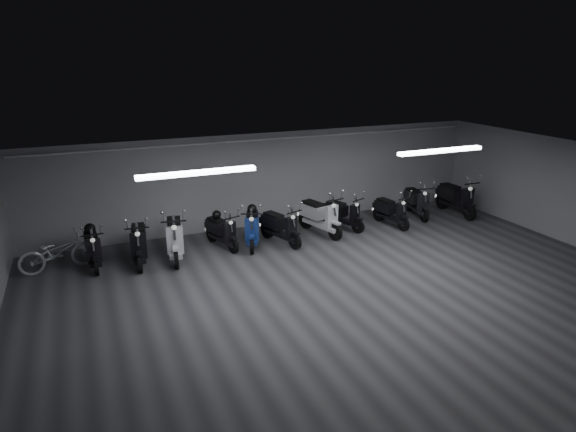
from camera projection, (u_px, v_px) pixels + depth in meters
name	position (u px, v px, depth m)	size (l,w,h in m)	color
floor	(349.00, 292.00, 11.01)	(14.00, 10.00, 0.01)	#39393C
ceiling	(354.00, 167.00, 10.14)	(14.00, 10.00, 0.01)	gray
back_wall	(268.00, 179.00, 14.96)	(14.00, 0.01, 2.80)	gray
front_wall	(553.00, 358.00, 6.20)	(14.00, 0.01, 2.80)	gray
fluor_strip_left	(197.00, 173.00, 9.92)	(2.40, 0.18, 0.08)	white
fluor_strip_right	(441.00, 151.00, 12.15)	(2.40, 0.18, 0.08)	white
conduit	(268.00, 139.00, 14.50)	(0.05, 0.05, 13.60)	white
scooter_0	(92.00, 243.00, 12.11)	(0.56, 1.68, 1.25)	black
scooter_1	(138.00, 237.00, 12.32)	(0.62, 1.86, 1.38)	black
scooter_2	(174.00, 231.00, 12.58)	(0.67, 2.00, 1.49)	silver
scooter_3	(222.00, 226.00, 13.33)	(0.54, 1.62, 1.20)	black
scooter_4	(252.00, 222.00, 13.46)	(0.60, 1.81, 1.35)	navy
scooter_5	(280.00, 221.00, 13.60)	(0.58, 1.73, 1.29)	black
scooter_6	(320.00, 210.00, 14.29)	(0.65, 1.94, 1.44)	white
scooter_7	(343.00, 209.00, 14.75)	(0.56, 1.67, 1.25)	black
scooter_8	(392.00, 206.00, 15.01)	(0.55, 1.65, 1.23)	black
scooter_9	(417.00, 197.00, 15.87)	(0.59, 1.76, 1.31)	black
bicycle	(57.00, 248.00, 11.94)	(0.62, 1.74, 1.13)	silver
scooter_10	(457.00, 193.00, 16.03)	(0.66, 1.98, 1.47)	black
helmet_0	(252.00, 209.00, 13.61)	(0.26, 0.26, 0.26)	black
helmet_1	(217.00, 215.00, 13.41)	(0.24, 0.24, 0.24)	black
helmet_2	(90.00, 229.00, 12.22)	(0.27, 0.27, 0.27)	black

